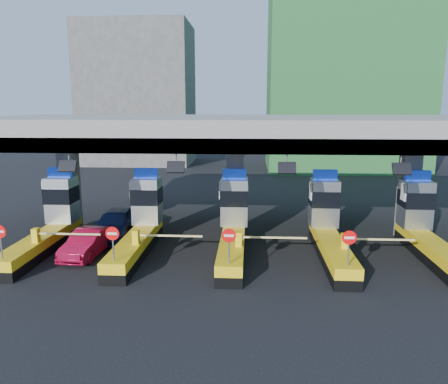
{
  "coord_description": "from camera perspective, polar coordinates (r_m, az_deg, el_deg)",
  "views": [
    {
      "loc": [
        0.84,
        -22.26,
        7.63
      ],
      "look_at": [
        -0.48,
        0.0,
        3.2
      ],
      "focal_mm": 35.0,
      "sensor_mm": 36.0,
      "label": 1
    }
  ],
  "objects": [
    {
      "name": "ground",
      "position": [
        23.55,
        1.19,
        -7.67
      ],
      "size": [
        120.0,
        120.0,
        0.0
      ],
      "primitive_type": "plane",
      "color": "black",
      "rests_on": "ground"
    },
    {
      "name": "toll_canopy",
      "position": [
        25.19,
        1.51,
        7.83
      ],
      "size": [
        28.0,
        12.09,
        7.0
      ],
      "color": "slate",
      "rests_on": "ground"
    },
    {
      "name": "toll_lane_far_left",
      "position": [
        25.78,
        -21.62,
        -3.56
      ],
      "size": [
        4.43,
        8.0,
        4.16
      ],
      "color": "black",
      "rests_on": "ground"
    },
    {
      "name": "toll_lane_left",
      "position": [
        24.11,
        -10.76,
        -3.95
      ],
      "size": [
        4.43,
        8.0,
        4.16
      ],
      "color": "black",
      "rests_on": "ground"
    },
    {
      "name": "toll_lane_center",
      "position": [
        23.4,
        1.23,
        -4.21
      ],
      "size": [
        4.43,
        8.0,
        4.16
      ],
      "color": "black",
      "rests_on": "ground"
    },
    {
      "name": "toll_lane_right",
      "position": [
        23.76,
        13.41,
        -4.29
      ],
      "size": [
        4.43,
        8.0,
        4.16
      ],
      "color": "black",
      "rests_on": "ground"
    },
    {
      "name": "toll_lane_far_right",
      "position": [
        25.12,
        24.74,
        -4.19
      ],
      "size": [
        4.43,
        8.0,
        4.16
      ],
      "color": "black",
      "rests_on": "ground"
    },
    {
      "name": "bg_building_scaffold",
      "position": [
        55.77,
        15.66,
        17.39
      ],
      "size": [
        18.0,
        12.0,
        28.0
      ],
      "primitive_type": "cube",
      "color": "#1E5926",
      "rests_on": "ground"
    },
    {
      "name": "bg_building_concrete",
      "position": [
        60.14,
        -11.14,
        12.33
      ],
      "size": [
        14.0,
        10.0,
        18.0
      ],
      "primitive_type": "cube",
      "color": "#4C4C49",
      "rests_on": "ground"
    },
    {
      "name": "van",
      "position": [
        26.33,
        -13.99,
        -4.0
      ],
      "size": [
        2.38,
        5.18,
        1.72
      ],
      "primitive_type": "imported",
      "rotation": [
        0.0,
        0.0,
        0.07
      ],
      "color": "black",
      "rests_on": "ground"
    },
    {
      "name": "red_car",
      "position": [
        23.69,
        -17.35,
        -6.35
      ],
      "size": [
        1.79,
        4.24,
        1.36
      ],
      "primitive_type": "imported",
      "rotation": [
        0.0,
        0.0,
        -0.09
      ],
      "color": "maroon",
      "rests_on": "ground"
    }
  ]
}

